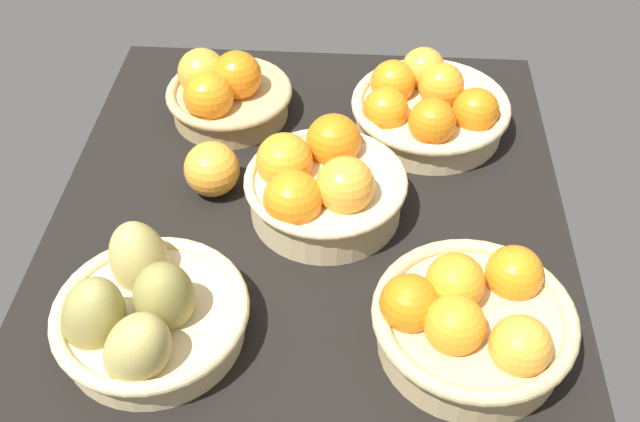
{
  "coord_description": "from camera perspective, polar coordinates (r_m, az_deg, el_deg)",
  "views": [
    {
      "loc": [
        75.69,
        6.56,
        76.49
      ],
      "look_at": [
        3.48,
        1.77,
        7.0
      ],
      "focal_mm": 42.17,
      "sensor_mm": 36.0,
      "label": 1
    }
  ],
  "objects": [
    {
      "name": "basket_near_right_pears",
      "position": [
        0.9,
        -13.19,
        -7.57
      ],
      "size": [
        23.49,
        23.24,
        13.85
      ],
      "color": "#D3BC8C",
      "rests_on": "market_tray"
    },
    {
      "name": "basket_center",
      "position": [
        1.03,
        0.11,
        2.01
      ],
      "size": [
        22.42,
        22.42,
        11.74
      ],
      "color": "#D3BC8C",
      "rests_on": "market_tray"
    },
    {
      "name": "basket_far_right",
      "position": [
        0.89,
        11.43,
        -8.11
      ],
      "size": [
        23.6,
        23.6,
        11.46
      ],
      "color": "tan",
      "rests_on": "market_tray"
    },
    {
      "name": "market_tray",
      "position": [
        1.07,
        -0.83,
        -0.8
      ],
      "size": [
        84.0,
        72.0,
        3.0
      ],
      "primitive_type": "cube",
      "color": "black",
      "rests_on": "ground"
    },
    {
      "name": "loose_orange_front_gap",
      "position": [
        1.08,
        -8.21,
        3.17
      ],
      "size": [
        7.96,
        7.96,
        7.96
      ],
      "primitive_type": "sphere",
      "color": "#F49E33",
      "rests_on": "market_tray"
    },
    {
      "name": "basket_near_left",
      "position": [
        1.22,
        -7.26,
        8.91
      ],
      "size": [
        20.15,
        20.15,
        11.07
      ],
      "color": "tan",
      "rests_on": "market_tray"
    },
    {
      "name": "basket_far_left",
      "position": [
        1.19,
        8.19,
        7.83
      ],
      "size": [
        24.72,
        24.72,
        10.92
      ],
      "color": "#D3BC8C",
      "rests_on": "market_tray"
    }
  ]
}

